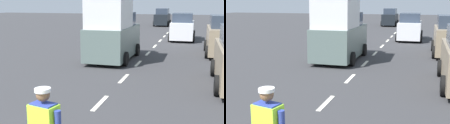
# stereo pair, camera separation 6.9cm
# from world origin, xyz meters

# --- Properties ---
(ground_plane) EXTENTS (96.00, 96.00, 0.00)m
(ground_plane) POSITION_xyz_m (0.00, 21.00, 0.00)
(ground_plane) COLOR #333335
(lane_center_line) EXTENTS (0.14, 46.40, 0.01)m
(lane_center_line) POSITION_xyz_m (0.00, 25.20, 0.00)
(lane_center_line) COLOR silver
(lane_center_line) RESTS_ON ground
(delivery_truck) EXTENTS (2.16, 4.60, 3.54)m
(delivery_truck) POSITION_xyz_m (-1.46, 12.23, 1.61)
(delivery_truck) COLOR slate
(delivery_truck) RESTS_ON ground
(car_outgoing_far) EXTENTS (1.94, 4.13, 2.14)m
(car_outgoing_far) POSITION_xyz_m (1.62, 21.61, 0.99)
(car_outgoing_far) COLOR silver
(car_outgoing_far) RESTS_ON ground
(car_oncoming_third) EXTENTS (1.90, 4.17, 2.16)m
(car_oncoming_third) POSITION_xyz_m (-1.53, 35.42, 1.00)
(car_oncoming_third) COLOR black
(car_oncoming_third) RESTS_ON ground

